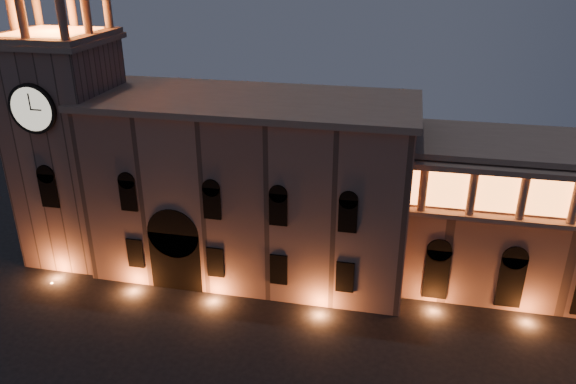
{
  "coord_description": "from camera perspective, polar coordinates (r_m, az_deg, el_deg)",
  "views": [
    {
      "loc": [
        11.94,
        -26.41,
        30.37
      ],
      "look_at": [
        2.84,
        16.0,
        11.22
      ],
      "focal_mm": 35.0,
      "sensor_mm": 36.0,
      "label": 1
    }
  ],
  "objects": [
    {
      "name": "government_building",
      "position": [
        54.77,
        -3.73,
        0.55
      ],
      "size": [
        30.8,
        12.8,
        17.6
      ],
      "color": "#846356",
      "rests_on": "ground"
    },
    {
      "name": "clock_tower",
      "position": [
        60.14,
        -21.32,
        4.88
      ],
      "size": [
        9.8,
        9.8,
        32.4
      ],
      "color": "#846356",
      "rests_on": "ground"
    }
  ]
}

